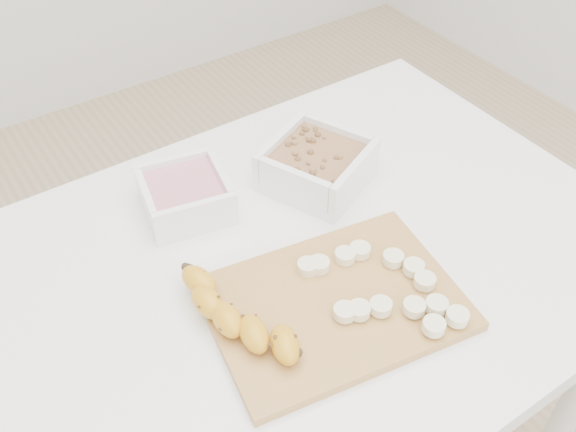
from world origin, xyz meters
TOP-DOWN VIEW (x-y plane):
  - table at (0.00, 0.00)m, footprint 1.00×0.70m
  - bowl_yogurt at (-0.09, 0.18)m, footprint 0.15×0.15m
  - bowl_granola at (0.12, 0.13)m, footprint 0.20×0.20m
  - cutting_board at (-0.01, -0.10)m, footprint 0.36×0.28m
  - banana at (-0.14, -0.07)m, footprint 0.06×0.20m
  - banana_slices at (0.05, -0.13)m, footprint 0.16×0.21m

SIDE VIEW (x-z plane):
  - table at x=0.00m, z-range 0.28..1.03m
  - cutting_board at x=-0.01m, z-range 0.75..0.76m
  - banana_slices at x=0.05m, z-range 0.76..0.78m
  - bowl_yogurt at x=-0.09m, z-range 0.75..0.81m
  - banana at x=-0.14m, z-range 0.77..0.80m
  - bowl_granola at x=0.12m, z-range 0.75..0.82m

